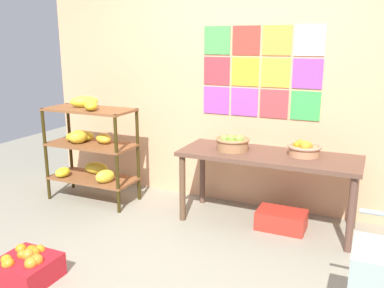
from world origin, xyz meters
TOP-DOWN VIEW (x-y plane):
  - ground at (0.00, 0.00)m, footprint 9.15×9.15m
  - back_wall_with_art at (0.00, 1.61)m, footprint 4.69×0.07m
  - banana_shelf_unit at (-1.53, 1.00)m, footprint 0.97×0.46m
  - display_table at (0.42, 1.16)m, footprint 1.67×0.62m
  - fruit_basket_right at (0.73, 1.23)m, footprint 0.31×0.31m
  - fruit_basket_centre at (0.07, 1.15)m, footprint 0.33×0.33m
  - produce_crate_under_table at (0.58, 1.11)m, footprint 0.45×0.29m
  - orange_crate_foreground at (-0.94, -0.54)m, footprint 0.41×0.39m

SIDE VIEW (x-z plane):
  - ground at x=0.00m, z-range 0.00..0.00m
  - produce_crate_under_table at x=0.58m, z-range 0.00..0.18m
  - orange_crate_foreground at x=-0.94m, z-range -0.01..0.23m
  - display_table at x=0.42m, z-range 0.27..0.97m
  - banana_shelf_unit at x=-1.53m, z-range 0.07..1.22m
  - fruit_basket_right at x=0.73m, z-range 0.70..0.85m
  - fruit_basket_centre at x=0.07m, z-range 0.70..0.86m
  - back_wall_with_art at x=0.00m, z-range 0.00..2.85m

